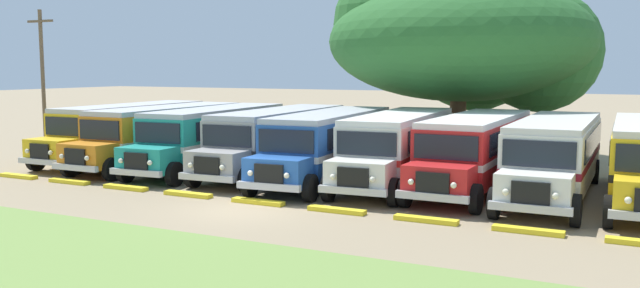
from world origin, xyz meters
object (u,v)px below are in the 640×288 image
parked_bus_slot_2 (214,135)px  utility_pole (43,79)px  parked_bus_slot_1 (165,132)px  parked_bus_slot_3 (278,137)px  parked_bus_slot_6 (476,147)px  parked_bus_slot_4 (329,142)px  parked_bus_slot_7 (555,153)px  broad_shade_tree (462,41)px  parked_bus_slot_0 (129,129)px  parked_bus_slot_5 (399,144)px

parked_bus_slot_2 → utility_pole: 10.95m
parked_bus_slot_1 → utility_pole: utility_pole is taller
parked_bus_slot_3 → parked_bus_slot_6: size_ratio=1.00×
parked_bus_slot_2 → parked_bus_slot_3: bearing=91.1°
parked_bus_slot_1 → parked_bus_slot_4: size_ratio=0.99×
parked_bus_slot_2 → parked_bus_slot_4: bearing=83.5°
parked_bus_slot_7 → broad_shade_tree: broad_shade_tree is taller
parked_bus_slot_0 → parked_bus_slot_3: same height
parked_bus_slot_2 → parked_bus_slot_6: same height
parked_bus_slot_6 → broad_shade_tree: size_ratio=0.79×
parked_bus_slot_2 → broad_shade_tree: bearing=131.7°
parked_bus_slot_2 → utility_pole: utility_pole is taller
parked_bus_slot_7 → parked_bus_slot_2: bearing=-90.1°
parked_bus_slot_3 → parked_bus_slot_6: same height
utility_pole → parked_bus_slot_1: bearing=3.2°
parked_bus_slot_5 → utility_pole: size_ratio=1.41×
parked_bus_slot_5 → broad_shade_tree: bearing=174.4°
parked_bus_slot_5 → parked_bus_slot_7: same height
parked_bus_slot_0 → utility_pole: 5.66m
parked_bus_slot_5 → broad_shade_tree: size_ratio=0.79×
parked_bus_slot_1 → parked_bus_slot_2: bearing=91.2°
parked_bus_slot_0 → utility_pole: (-4.95, -0.99, 2.54)m
parked_bus_slot_6 → utility_pole: (-22.87, -1.05, 2.54)m
parked_bus_slot_7 → parked_bus_slot_6: bearing=-98.0°
parked_bus_slot_0 → parked_bus_slot_6: size_ratio=1.00×
parked_bus_slot_1 → parked_bus_slot_2: (2.87, 0.11, 0.00)m
utility_pole → broad_shade_tree: bearing=26.6°
parked_bus_slot_0 → parked_bus_slot_1: 2.87m
parked_bus_slot_1 → parked_bus_slot_6: size_ratio=1.00×
parked_bus_slot_1 → parked_bus_slot_2: size_ratio=0.99×
parked_bus_slot_2 → parked_bus_slot_6: size_ratio=1.01×
parked_bus_slot_0 → parked_bus_slot_5: size_ratio=0.99×
parked_bus_slot_1 → parked_bus_slot_6: same height
broad_shade_tree → parked_bus_slot_0: bearing=-149.0°
parked_bus_slot_0 → broad_shade_tree: 17.99m
parked_bus_slot_0 → parked_bus_slot_1: size_ratio=1.00×
parked_bus_slot_1 → broad_shade_tree: size_ratio=0.79×
broad_shade_tree → utility_pole: size_ratio=1.78×
parked_bus_slot_4 → broad_shade_tree: bearing=157.8°
parked_bus_slot_3 → parked_bus_slot_7: 11.92m
parked_bus_slot_1 → parked_bus_slot_4: (9.03, -0.18, 0.00)m
parked_bus_slot_0 → parked_bus_slot_3: bearing=87.2°
parked_bus_slot_1 → parked_bus_slot_3: 6.20m
parked_bus_slot_2 → parked_bus_slot_4: (6.16, -0.29, 0.00)m
parked_bus_slot_4 → parked_bus_slot_6: (6.07, 0.81, 0.00)m
parked_bus_slot_7 → parked_bus_slot_1: bearing=-89.8°
parked_bus_slot_1 → parked_bus_slot_6: 15.11m
parked_bus_slot_4 → broad_shade_tree: broad_shade_tree is taller
broad_shade_tree → utility_pole: 22.32m
parked_bus_slot_0 → parked_bus_slot_7: size_ratio=1.00×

